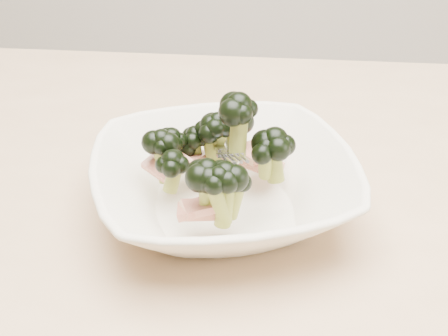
{
  "coord_description": "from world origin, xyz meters",
  "views": [
    {
      "loc": [
        -0.01,
        -0.53,
        1.1
      ],
      "look_at": [
        -0.06,
        -0.02,
        0.8
      ],
      "focal_mm": 50.0,
      "sensor_mm": 36.0,
      "label": 1
    }
  ],
  "objects": [
    {
      "name": "dining_table",
      "position": [
        0.0,
        0.0,
        0.65
      ],
      "size": [
        1.2,
        0.8,
        0.75
      ],
      "color": "tan",
      "rests_on": "ground"
    },
    {
      "name": "broccoli_dish",
      "position": [
        -0.06,
        -0.02,
        0.79
      ],
      "size": [
        0.31,
        0.31,
        0.13
      ],
      "color": "beige",
      "rests_on": "dining_table"
    }
  ]
}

